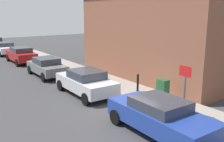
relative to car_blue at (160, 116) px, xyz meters
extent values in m
plane|color=#38383A|center=(0.51, 2.79, -0.74)|extent=(80.00, 80.00, 0.00)
cube|color=gray|center=(2.50, 8.79, -0.67)|extent=(2.41, 30.00, 0.15)
cube|color=brown|center=(6.86, 6.39, 4.08)|extent=(6.30, 11.21, 9.65)
cube|color=navy|center=(0.00, -0.01, -0.08)|extent=(1.88, 4.47, 0.69)
cube|color=#2D333D|center=(0.00, 0.04, 0.45)|extent=(1.62, 2.01, 0.42)
cylinder|color=black|center=(-0.81, 1.68, -0.42)|extent=(0.23, 0.64, 0.64)
cylinder|color=black|center=(0.88, 1.64, -0.42)|extent=(0.23, 0.64, 0.64)
cylinder|color=black|center=(0.81, -1.69, -0.42)|extent=(0.23, 0.64, 0.64)
cube|color=#B7B7BC|center=(0.20, 5.85, -0.09)|extent=(1.87, 4.17, 0.66)
cube|color=#2D333D|center=(0.19, 5.74, 0.45)|extent=(1.62, 1.90, 0.47)
cylinder|color=black|center=(-0.63, 7.39, -0.42)|extent=(0.23, 0.64, 0.64)
cylinder|color=black|center=(1.07, 7.36, -0.42)|extent=(0.23, 0.64, 0.64)
cylinder|color=black|center=(-0.68, 4.35, -0.42)|extent=(0.23, 0.64, 0.64)
cylinder|color=black|center=(1.02, 4.32, -0.42)|extent=(0.23, 0.64, 0.64)
cube|color=slate|center=(0.08, 11.20, -0.12)|extent=(1.72, 3.92, 0.60)
cube|color=#2D333D|center=(0.08, 11.24, 0.38)|extent=(1.50, 1.88, 0.45)
cylinder|color=black|center=(-0.70, 12.61, -0.42)|extent=(0.23, 0.64, 0.64)
cylinder|color=black|center=(0.89, 12.60, -0.42)|extent=(0.23, 0.64, 0.64)
cylinder|color=black|center=(-0.72, 9.81, -0.42)|extent=(0.23, 0.64, 0.64)
cylinder|color=black|center=(0.86, 9.79, -0.42)|extent=(0.23, 0.64, 0.64)
cube|color=maroon|center=(0.14, 17.41, -0.07)|extent=(1.72, 4.11, 0.70)
cube|color=#2D333D|center=(0.14, 17.31, 0.48)|extent=(1.51, 1.96, 0.44)
cylinder|color=black|center=(-0.66, 18.92, -0.42)|extent=(0.22, 0.64, 0.64)
cylinder|color=black|center=(0.94, 18.92, -0.42)|extent=(0.22, 0.64, 0.64)
cylinder|color=black|center=(-0.67, 15.91, -0.42)|extent=(0.22, 0.64, 0.64)
cylinder|color=black|center=(0.94, 15.91, -0.42)|extent=(0.22, 0.64, 0.64)
cube|color=silver|center=(0.16, 23.27, -0.12)|extent=(1.74, 4.20, 0.61)
cube|color=#2D333D|center=(0.16, 23.28, 0.38)|extent=(1.52, 1.86, 0.44)
cylinder|color=black|center=(0.97, 24.81, -0.42)|extent=(0.22, 0.64, 0.64)
cylinder|color=black|center=(-0.66, 21.73, -0.42)|extent=(0.22, 0.64, 0.64)
cylinder|color=black|center=(0.97, 21.72, -0.42)|extent=(0.22, 0.64, 0.64)
cylinder|color=black|center=(1.01, 27.06, -0.42)|extent=(0.22, 0.64, 0.64)
cube|color=#1E4C28|center=(2.49, 2.19, -0.02)|extent=(0.40, 0.55, 1.15)
cube|color=#333333|center=(2.49, 2.19, -0.55)|extent=(0.46, 0.61, 0.08)
cylinder|color=black|center=(2.59, 4.16, -0.12)|extent=(0.12, 0.12, 0.95)
sphere|color=black|center=(2.59, 4.16, 0.38)|extent=(0.14, 0.14, 0.14)
cylinder|color=black|center=(1.55, 6.15, -0.12)|extent=(0.12, 0.12, 0.95)
sphere|color=black|center=(1.55, 6.15, 0.38)|extent=(0.14, 0.14, 0.14)
cylinder|color=#59595B|center=(1.66, 0.23, 0.56)|extent=(0.08, 0.08, 2.30)
cube|color=white|center=(1.64, 0.23, 1.46)|extent=(0.03, 0.56, 0.40)
cube|color=red|center=(1.63, 0.23, 1.46)|extent=(0.01, 0.60, 0.44)
camera|label=1|loc=(-6.75, -6.18, 3.81)|focal=40.94mm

